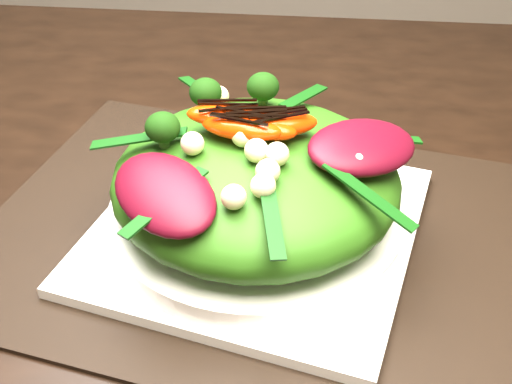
# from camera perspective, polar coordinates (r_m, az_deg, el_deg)

# --- Properties ---
(placemat) EXTENTS (0.53, 0.44, 0.00)m
(placemat) POSITION_cam_1_polar(r_m,az_deg,el_deg) (0.59, 0.00, -3.53)
(placemat) COLOR black
(placemat) RESTS_ON dining_table
(plate_base) EXTENTS (0.32, 0.32, 0.01)m
(plate_base) POSITION_cam_1_polar(r_m,az_deg,el_deg) (0.59, 0.00, -3.02)
(plate_base) COLOR white
(plate_base) RESTS_ON placemat
(salad_bowl) EXTENTS (0.27, 0.27, 0.02)m
(salad_bowl) POSITION_cam_1_polar(r_m,az_deg,el_deg) (0.58, 0.00, -1.93)
(salad_bowl) COLOR white
(salad_bowl) RESTS_ON plate_base
(lettuce_mound) EXTENTS (0.24, 0.24, 0.08)m
(lettuce_mound) POSITION_cam_1_polar(r_m,az_deg,el_deg) (0.56, 0.00, 1.09)
(lettuce_mound) COLOR #2D6011
(lettuce_mound) RESTS_ON salad_bowl
(radicchio_leaf) EXTENTS (0.11, 0.11, 0.02)m
(radicchio_leaf) POSITION_cam_1_polar(r_m,az_deg,el_deg) (0.53, 8.85, 3.73)
(radicchio_leaf) COLOR #440712
(radicchio_leaf) RESTS_ON lettuce_mound
(orange_segment) EXTENTS (0.07, 0.04, 0.02)m
(orange_segment) POSITION_cam_1_polar(r_m,az_deg,el_deg) (0.56, -0.68, 6.83)
(orange_segment) COLOR #FF2D04
(orange_segment) RESTS_ON lettuce_mound
(broccoli_floret) EXTENTS (0.05, 0.05, 0.04)m
(broccoli_floret) POSITION_cam_1_polar(r_m,az_deg,el_deg) (0.57, -6.20, 7.73)
(broccoli_floret) COLOR #17360A
(broccoli_floret) RESTS_ON lettuce_mound
(macadamia_nut) EXTENTS (0.02, 0.02, 0.02)m
(macadamia_nut) POSITION_cam_1_polar(r_m,az_deg,el_deg) (0.49, 4.51, 2.07)
(macadamia_nut) COLOR #F3EBAB
(macadamia_nut) RESTS_ON lettuce_mound
(balsamic_drizzle) EXTENTS (0.04, 0.01, 0.00)m
(balsamic_drizzle) POSITION_cam_1_polar(r_m,az_deg,el_deg) (0.55, -0.69, 7.67)
(balsamic_drizzle) COLOR black
(balsamic_drizzle) RESTS_ON orange_segment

